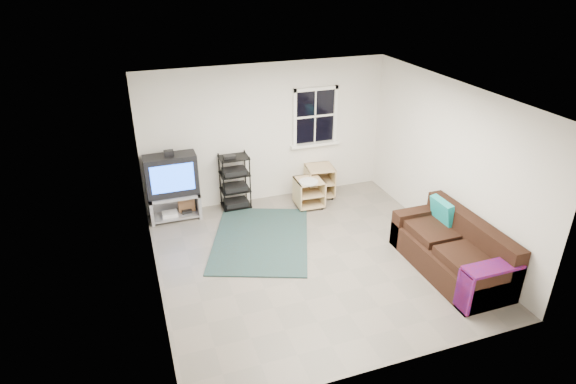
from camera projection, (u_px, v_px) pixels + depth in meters
name	position (u px, v px, depth m)	size (l,w,h in m)	color
room	(315.00, 120.00, 9.04)	(4.60, 4.62, 4.60)	slate
tv_unit	(172.00, 182.00, 8.38)	(0.88, 0.44, 1.30)	#9B9CA3
av_rack	(235.00, 185.00, 8.85)	(0.53, 0.38, 1.05)	black
side_table_left	(319.00, 180.00, 9.38)	(0.58, 0.58, 0.61)	tan
side_table_right	(308.00, 190.00, 8.97)	(0.51, 0.53, 0.57)	tan
sofa	(453.00, 252.00, 7.11)	(0.87, 1.97, 0.90)	black
shag_rug	(261.00, 239.00, 8.01)	(1.54, 2.11, 0.02)	black
paper_bag	(186.00, 203.00, 8.74)	(0.30, 0.19, 0.42)	brown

